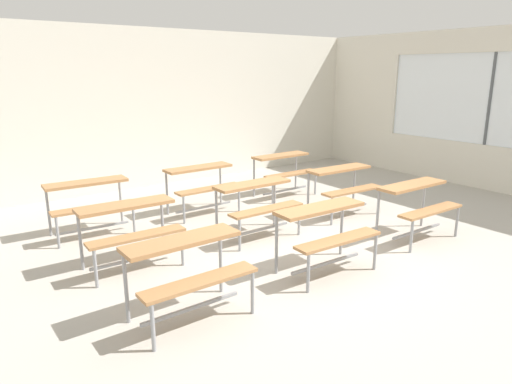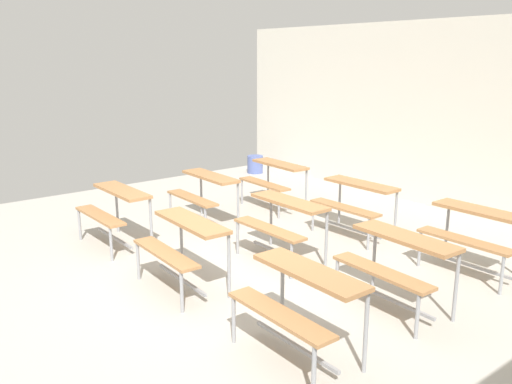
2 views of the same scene
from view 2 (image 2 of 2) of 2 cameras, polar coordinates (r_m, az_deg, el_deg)
The scene contains 12 objects.
ground at distance 6.03m, azimuth -3.13°, elevation -9.71°, with size 10.00×9.00×0.05m, color #ADA89E.
wall_back at distance 8.95m, azimuth 21.07°, elevation 7.40°, with size 10.00×0.12×3.00m, color silver.
desk_bench_r0c0 at distance 7.19m, azimuth -14.86°, elevation -1.22°, with size 1.10×0.60×0.74m.
desk_bench_r0c1 at distance 5.71m, azimuth -7.82°, elevation -4.89°, with size 1.12×0.63×0.74m.
desk_bench_r0c2 at distance 4.41m, azimuth 4.64°, elevation -10.70°, with size 1.11×0.61×0.74m.
desk_bench_r1c0 at distance 7.83m, azimuth -5.55°, elevation 0.46°, with size 1.11×0.62×0.74m.
desk_bench_r1c1 at distance 6.43m, azimuth 2.82°, elevation -2.55°, with size 1.10×0.59×0.74m.
desk_bench_r1c2 at distance 5.36m, azimuth 14.84°, elevation -6.53°, with size 1.13×0.64×0.74m.
desk_bench_r2c0 at distance 8.67m, azimuth 1.99°, elevation 1.87°, with size 1.13×0.64×0.74m.
desk_bench_r2c1 at distance 7.43m, azimuth 10.54°, elevation -0.47°, with size 1.11×0.60×0.74m.
desk_bench_r2c2 at distance 6.53m, azimuth 22.41°, elevation -3.40°, with size 1.10×0.59×0.74m.
trash_bin at distance 11.44m, azimuth -0.09°, elevation 2.98°, with size 0.33×0.33×0.37m, color #51609E.
Camera 2 is at (4.50, -3.18, 2.42)m, focal length 37.46 mm.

